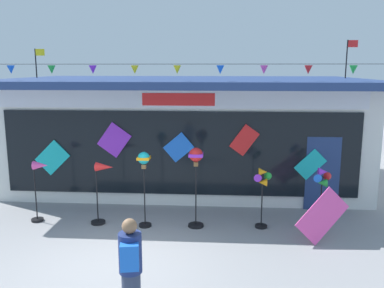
% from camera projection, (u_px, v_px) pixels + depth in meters
% --- Properties ---
extents(ground_plane, '(80.00, 80.00, 0.00)m').
position_uv_depth(ground_plane, '(118.00, 262.00, 8.11)').
color(ground_plane, gray).
extents(kite_shop_building, '(11.12, 6.61, 4.65)m').
position_uv_depth(kite_shop_building, '(187.00, 129.00, 13.77)').
color(kite_shop_building, silver).
rests_on(kite_shop_building, ground_plane).
extents(wind_spinner_far_left, '(0.51, 0.30, 1.55)m').
position_uv_depth(wind_spinner_far_left, '(39.00, 179.00, 10.09)').
color(wind_spinner_far_left, black).
rests_on(wind_spinner_far_left, ground_plane).
extents(wind_spinner_left, '(0.61, 0.35, 1.55)m').
position_uv_depth(wind_spinner_left, '(102.00, 182.00, 9.92)').
color(wind_spinner_left, black).
rests_on(wind_spinner_left, ground_plane).
extents(wind_spinner_center_left, '(0.31, 0.31, 1.84)m').
position_uv_depth(wind_spinner_center_left, '(144.00, 170.00, 9.69)').
color(wind_spinner_center_left, black).
rests_on(wind_spinner_center_left, ground_plane).
extents(wind_spinner_center_right, '(0.37, 0.37, 1.95)m').
position_uv_depth(wind_spinner_center_right, '(196.00, 167.00, 9.66)').
color(wind_spinner_center_right, black).
rests_on(wind_spinner_center_right, ground_plane).
extents(wind_spinner_right, '(0.44, 0.29, 1.48)m').
position_uv_depth(wind_spinner_right, '(263.00, 186.00, 9.66)').
color(wind_spinner_right, black).
rests_on(wind_spinner_right, ground_plane).
extents(wind_spinner_far_right, '(0.45, 0.32, 1.55)m').
position_uv_depth(wind_spinner_far_right, '(322.00, 187.00, 9.43)').
color(wind_spinner_far_right, black).
rests_on(wind_spinner_far_right, ground_plane).
extents(person_near_camera, '(0.35, 0.47, 1.68)m').
position_uv_depth(person_near_camera, '(131.00, 271.00, 5.97)').
color(person_near_camera, '#333D56').
rests_on(person_near_camera, ground_plane).
extents(display_kite_on_ground, '(1.23, 0.40, 1.23)m').
position_uv_depth(display_kite_on_ground, '(322.00, 216.00, 8.92)').
color(display_kite_on_ground, '#EA4CA3').
rests_on(display_kite_on_ground, ground_plane).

